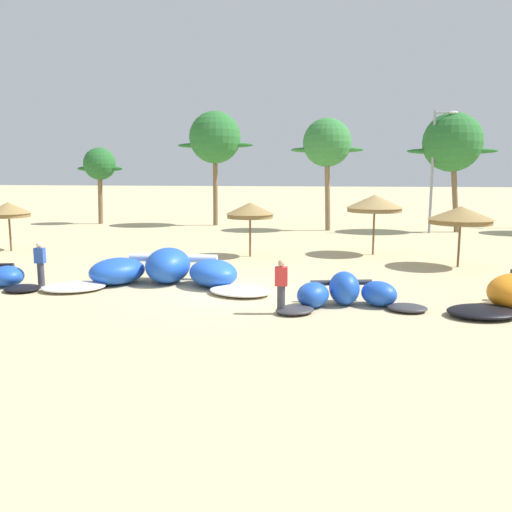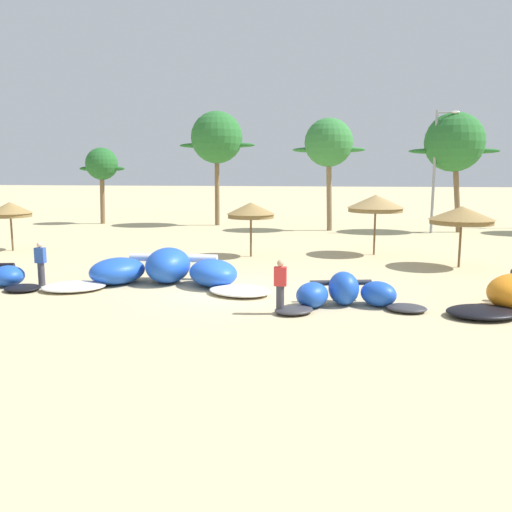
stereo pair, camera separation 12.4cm
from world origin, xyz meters
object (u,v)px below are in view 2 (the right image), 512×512
beach_umbrella_outermost (462,215)px  beach_umbrella_near_van (10,209)px  person_by_umbrellas (41,264)px  palm_left (217,138)px  beach_umbrella_near_palms (376,203)px  lamppost_west (436,165)px  palm_left_of_gap (329,143)px  kite_left (165,271)px  beach_umbrella_middle (251,210)px  person_near_kites (280,287)px  palm_center_left (454,143)px  palm_leftmost (102,165)px  kite_left_of_center (345,294)px

beach_umbrella_outermost → beach_umbrella_near_van: bearing=176.2°
person_by_umbrellas → palm_left: bearing=86.4°
beach_umbrella_near_palms → lamppost_west: lamppost_west is taller
beach_umbrella_near_van → palm_left: (7.70, 14.81, 4.46)m
person_by_umbrellas → palm_left_of_gap: 23.15m
kite_left → beach_umbrella_outermost: size_ratio=3.07×
beach_umbrella_middle → person_near_kites: beach_umbrella_middle is taller
person_by_umbrellas → beach_umbrella_middle: bearing=50.5°
person_by_umbrellas → beach_umbrella_near_palms: bearing=36.8°
person_near_kites → palm_left: size_ratio=0.19×
person_by_umbrellas → palm_left: (1.40, 22.63, 5.82)m
beach_umbrella_outermost → palm_left: palm_left is taller
beach_umbrella_near_van → palm_left: size_ratio=0.30×
person_near_kites → palm_left_of_gap: bearing=88.0°
palm_center_left → palm_left_of_gap: bearing=-178.4°
palm_left → lamppost_west: 16.07m
beach_umbrella_near_palms → lamppost_west: 11.40m
person_by_umbrellas → beach_umbrella_outermost: bearing=21.6°
palm_leftmost → lamppost_west: size_ratio=0.74×
beach_umbrella_near_van → beach_umbrella_outermost: 22.32m
palm_left_of_gap → beach_umbrella_near_van: bearing=-142.5°
kite_left_of_center → beach_umbrella_near_van: (-17.29, 9.19, 1.78)m
kite_left_of_center → lamppost_west: 22.27m
beach_umbrella_middle → beach_umbrella_near_palms: (6.03, 1.51, 0.31)m
kite_left_of_center → beach_umbrella_outermost: bearing=57.2°
palm_leftmost → beach_umbrella_middle: bearing=-45.4°
beach_umbrella_near_van → beach_umbrella_middle: bearing=0.2°
beach_umbrella_middle → palm_left_of_gap: bearing=74.6°
beach_umbrella_near_palms → person_by_umbrellas: size_ratio=1.86×
person_by_umbrellas → lamppost_west: size_ratio=0.20×
beach_umbrella_near_van → beach_umbrella_middle: (12.78, 0.05, 0.10)m
beach_umbrella_outermost → palm_left: 22.28m
beach_umbrella_near_palms → person_near_kites: size_ratio=1.86×
beach_umbrella_near_van → palm_leftmost: bearing=96.2°
beach_umbrella_middle → beach_umbrella_near_palms: bearing=14.1°
beach_umbrella_near_palms → person_by_umbrellas: 15.74m
beach_umbrella_near_van → person_by_umbrellas: beach_umbrella_near_van is taller
beach_umbrella_middle → palm_leftmost: (-14.37, 14.58, 2.36)m
beach_umbrella_middle → lamppost_west: size_ratio=0.33×
kite_left → palm_left: (-3.04, 21.80, 6.13)m
kite_left → beach_umbrella_middle: (2.05, 7.03, 1.77)m
beach_umbrella_near_van → person_near_kites: (15.39, -10.36, -1.36)m
palm_leftmost → palm_center_left: bearing=-4.2°
palm_leftmost → palm_left_of_gap: size_ratio=0.77×
palm_center_left → lamppost_west: 2.12m
kite_left → beach_umbrella_outermost: beach_umbrella_outermost is taller
kite_left_of_center → palm_center_left: size_ratio=0.58×
kite_left → lamppost_west: lamppost_west is taller
kite_left_of_center → lamppost_west: (6.06, 21.02, 4.15)m
beach_umbrella_near_van → palm_left_of_gap: size_ratio=0.33×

